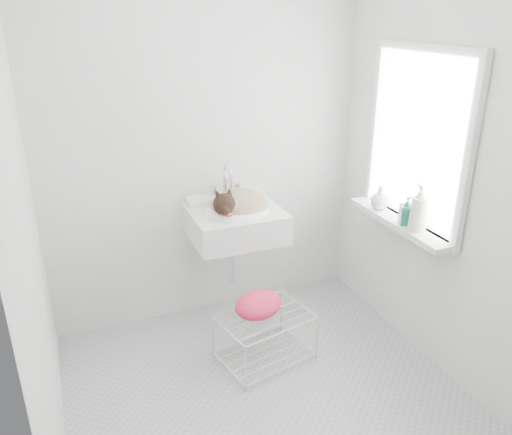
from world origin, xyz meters
name	(u,v)px	position (x,y,z in m)	size (l,w,h in m)	color
floor	(263,389)	(0.00, 0.00, 0.00)	(2.20, 2.00, 0.02)	#B2B2B2
back_wall	(205,143)	(0.00, 1.00, 1.25)	(2.20, 0.02, 2.50)	white
right_wall	(441,165)	(1.10, 0.00, 1.25)	(0.02, 2.00, 2.50)	white
left_wall	(23,222)	(-1.10, 0.00, 1.25)	(0.02, 2.00, 2.50)	white
window_glass	(418,140)	(1.09, 0.20, 1.35)	(0.01, 0.80, 1.00)	white
window_frame	(416,140)	(1.07, 0.20, 1.35)	(0.04, 0.90, 1.10)	white
windowsill	(399,222)	(1.01, 0.20, 0.83)	(0.16, 0.88, 0.04)	white
sink	(235,210)	(0.11, 0.74, 0.85)	(0.60, 0.52, 0.24)	white
faucet	(226,182)	(0.11, 0.92, 0.99)	(0.22, 0.15, 0.22)	silver
cat	(238,205)	(0.12, 0.72, 0.89)	(0.46, 0.41, 0.26)	tan
wire_rack	(265,339)	(0.12, 0.26, 0.15)	(0.54, 0.38, 0.32)	silver
towel	(258,310)	(0.09, 0.29, 0.35)	(0.31, 0.22, 0.13)	red
bottle_a	(416,230)	(1.00, 0.02, 0.85)	(0.09, 0.09, 0.24)	white
bottle_b	(405,224)	(1.00, 0.12, 0.85)	(0.08, 0.08, 0.18)	#206E61
bottle_c	(379,209)	(1.00, 0.40, 0.85)	(0.12, 0.12, 0.16)	silver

